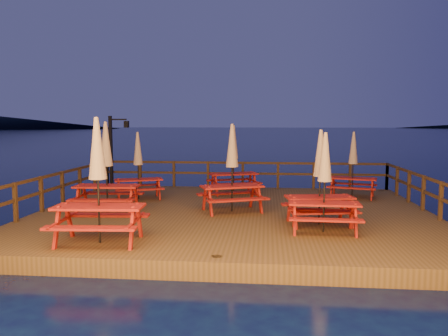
# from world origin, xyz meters

# --- Properties ---
(ground) EXTENTS (500.00, 500.00, 0.00)m
(ground) POSITION_xyz_m (0.00, 0.00, 0.00)
(ground) COLOR black
(ground) RESTS_ON ground
(deck) EXTENTS (12.00, 10.00, 0.40)m
(deck) POSITION_xyz_m (0.00, 0.00, 0.20)
(deck) COLOR #4F3919
(deck) RESTS_ON ground
(deck_piles) EXTENTS (11.44, 9.44, 1.40)m
(deck_piles) POSITION_xyz_m (0.00, 0.00, -0.30)
(deck_piles) COLOR #3C2713
(deck_piles) RESTS_ON ground
(railing) EXTENTS (11.80, 9.75, 1.10)m
(railing) POSITION_xyz_m (0.00, 1.78, 1.16)
(railing) COLOR #3C2713
(railing) RESTS_ON deck
(lamp_post) EXTENTS (0.85, 0.18, 3.00)m
(lamp_post) POSITION_xyz_m (-5.39, 4.55, 2.20)
(lamp_post) COLOR black
(lamp_post) RESTS_ON deck
(picnic_table_0) EXTENTS (2.32, 2.14, 2.68)m
(picnic_table_0) POSITION_xyz_m (-0.05, -0.06, 1.80)
(picnic_table_0) COLOR #9C0F0E
(picnic_table_0) RESTS_ON deck
(picnic_table_1) EXTENTS (2.24, 2.05, 2.62)m
(picnic_table_1) POSITION_xyz_m (-0.27, 3.36, 1.76)
(picnic_table_1) COLOR #9C0F0E
(picnic_table_1) RESTS_ON deck
(picnic_table_2) EXTENTS (2.03, 1.71, 2.75)m
(picnic_table_2) POSITION_xyz_m (-3.83, -0.54, 1.83)
(picnic_table_2) COLOR #9C0F0E
(picnic_table_2) RESTS_ON deck
(picnic_table_3) EXTENTS (1.99, 1.79, 2.40)m
(picnic_table_3) POSITION_xyz_m (4.12, 2.93, 1.64)
(picnic_table_3) COLOR #9C0F0E
(picnic_table_3) RESTS_ON deck
(picnic_table_4) EXTENTS (2.01, 1.76, 2.54)m
(picnic_table_4) POSITION_xyz_m (2.41, -1.54, 1.72)
(picnic_table_4) COLOR #9C0F0E
(picnic_table_4) RESTS_ON deck
(picnic_table_5) EXTENTS (1.79, 1.49, 2.49)m
(picnic_table_5) POSITION_xyz_m (2.43, -2.35, 1.69)
(picnic_table_5) COLOR #9C0F0E
(picnic_table_5) RESTS_ON deck
(picnic_table_6) EXTENTS (2.10, 1.77, 2.85)m
(picnic_table_6) POSITION_xyz_m (-2.77, -3.85, 1.88)
(picnic_table_6) COLOR #9C0F0E
(picnic_table_6) RESTS_ON deck
(picnic_table_7) EXTENTS (2.06, 1.90, 2.39)m
(picnic_table_7) POSITION_xyz_m (-3.56, 1.82, 1.64)
(picnic_table_7) COLOR #9C0F0E
(picnic_table_7) RESTS_ON deck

